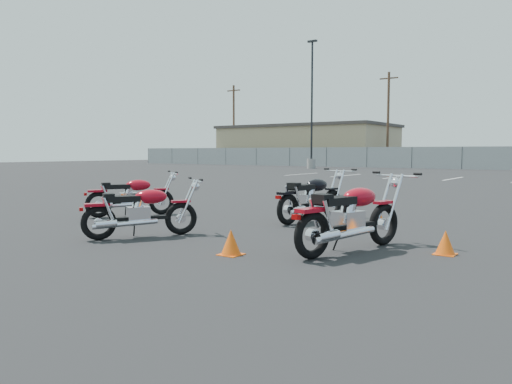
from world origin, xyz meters
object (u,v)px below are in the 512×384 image
Objects in this scene: motorcycle_second_black at (311,198)px; motorcycle_third_red at (141,211)px; motorcycle_rear_red at (351,217)px; motorcycle_front_red at (130,196)px.

motorcycle_third_red is (-1.34, -3.26, -0.04)m from motorcycle_second_black.
motorcycle_front_red is at bearing 171.36° from motorcycle_rear_red.
motorcycle_third_red is at bearing -37.42° from motorcycle_front_red.
motorcycle_second_black is at bearing 67.62° from motorcycle_third_red.
motorcycle_rear_red is (5.51, -0.84, 0.06)m from motorcycle_front_red.
motorcycle_third_red is at bearing -112.38° from motorcycle_second_black.
motorcycle_third_red is (2.24, -1.71, -0.01)m from motorcycle_front_red.
motorcycle_rear_red reaches higher than motorcycle_third_red.
motorcycle_second_black is at bearing 129.03° from motorcycle_rear_red.
motorcycle_third_red is 3.39m from motorcycle_rear_red.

